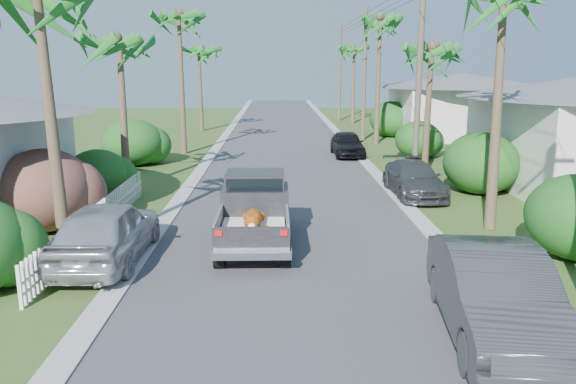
{
  "coord_description": "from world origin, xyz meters",
  "views": [
    {
      "loc": [
        -0.54,
        -11.3,
        5.09
      ],
      "look_at": [
        -0.18,
        5.13,
        1.4
      ],
      "focal_mm": 35.0,
      "sensor_mm": 36.0,
      "label": 1
    }
  ],
  "objects_px": {
    "parked_car_rm": "(414,179)",
    "palm_r_c": "(380,18)",
    "palm_r_d": "(354,47)",
    "palm_l_b": "(118,39)",
    "palm_l_d": "(199,49)",
    "parked_car_rf": "(347,144)",
    "parked_car_ln": "(107,232)",
    "palm_r_b": "(431,47)",
    "parked_car_rn": "(495,296)",
    "utility_pole_b": "(419,78)",
    "pickup_truck": "(255,209)",
    "house_right_far": "(459,108)",
    "utility_pole_c": "(364,74)",
    "utility_pole_d": "(340,72)",
    "palm_l_c": "(179,15)"
  },
  "relations": [
    {
      "from": "parked_car_rn",
      "to": "parked_car_rm",
      "type": "relative_size",
      "value": 1.14
    },
    {
      "from": "palm_l_d",
      "to": "utility_pole_c",
      "type": "bearing_deg",
      "value": -26.38
    },
    {
      "from": "palm_r_d",
      "to": "utility_pole_b",
      "type": "xyz_separation_m",
      "value": [
        -0.9,
        -27.0,
        -2.14
      ]
    },
    {
      "from": "palm_l_c",
      "to": "palm_r_c",
      "type": "height_order",
      "value": "palm_r_c"
    },
    {
      "from": "palm_r_b",
      "to": "palm_l_d",
      "type": "bearing_deg",
      "value": 124.59
    },
    {
      "from": "palm_l_b",
      "to": "utility_pole_d",
      "type": "distance_m",
      "value": 33.42
    },
    {
      "from": "parked_car_ln",
      "to": "utility_pole_b",
      "type": "distance_m",
      "value": 15.07
    },
    {
      "from": "palm_r_b",
      "to": "utility_pole_d",
      "type": "bearing_deg",
      "value": 92.05
    },
    {
      "from": "palm_l_c",
      "to": "house_right_far",
      "type": "xyz_separation_m",
      "value": [
        19.0,
        8.0,
        -5.79
      ]
    },
    {
      "from": "pickup_truck",
      "to": "utility_pole_b",
      "type": "relative_size",
      "value": 0.57
    },
    {
      "from": "palm_l_b",
      "to": "palm_r_c",
      "type": "distance_m",
      "value": 19.21
    },
    {
      "from": "palm_r_d",
      "to": "house_right_far",
      "type": "xyz_separation_m",
      "value": [
        6.5,
        -10.0,
        -4.62
      ]
    },
    {
      "from": "palm_r_b",
      "to": "utility_pole_d",
      "type": "xyz_separation_m",
      "value": [
        -1.0,
        28.0,
        -1.35
      ]
    },
    {
      "from": "parked_car_rm",
      "to": "palm_l_c",
      "type": "bearing_deg",
      "value": 132.4
    },
    {
      "from": "utility_pole_b",
      "to": "utility_pole_c",
      "type": "xyz_separation_m",
      "value": [
        0.0,
        15.0,
        0.0
      ]
    },
    {
      "from": "parked_car_rm",
      "to": "palm_r_c",
      "type": "relative_size",
      "value": 0.49
    },
    {
      "from": "palm_l_b",
      "to": "utility_pole_b",
      "type": "relative_size",
      "value": 0.82
    },
    {
      "from": "palm_l_b",
      "to": "palm_l_c",
      "type": "height_order",
      "value": "palm_l_c"
    },
    {
      "from": "palm_l_d",
      "to": "palm_r_b",
      "type": "bearing_deg",
      "value": -55.41
    },
    {
      "from": "palm_l_b",
      "to": "utility_pole_b",
      "type": "height_order",
      "value": "utility_pole_b"
    },
    {
      "from": "parked_car_rm",
      "to": "palm_l_d",
      "type": "distance_m",
      "value": 26.69
    },
    {
      "from": "parked_car_rn",
      "to": "palm_r_c",
      "type": "distance_m",
      "value": 28.54
    },
    {
      "from": "parked_car_rn",
      "to": "palm_l_d",
      "type": "bearing_deg",
      "value": 112.39
    },
    {
      "from": "palm_l_b",
      "to": "house_right_far",
      "type": "xyz_separation_m",
      "value": [
        19.8,
        18.0,
        -4.03
      ]
    },
    {
      "from": "palm_l_d",
      "to": "palm_r_b",
      "type": "relative_size",
      "value": 1.07
    },
    {
      "from": "utility_pole_c",
      "to": "palm_r_b",
      "type": "bearing_deg",
      "value": -85.6
    },
    {
      "from": "palm_l_c",
      "to": "utility_pole_c",
      "type": "distance_m",
      "value": 13.47
    },
    {
      "from": "pickup_truck",
      "to": "palm_l_b",
      "type": "distance_m",
      "value": 10.58
    },
    {
      "from": "parked_car_ln",
      "to": "palm_l_b",
      "type": "height_order",
      "value": "palm_l_b"
    },
    {
      "from": "parked_car_rm",
      "to": "parked_car_rf",
      "type": "xyz_separation_m",
      "value": [
        -1.4,
        10.18,
        0.05
      ]
    },
    {
      "from": "house_right_far",
      "to": "utility_pole_d",
      "type": "relative_size",
      "value": 1.0
    },
    {
      "from": "parked_car_rf",
      "to": "palm_r_b",
      "type": "height_order",
      "value": "palm_r_b"
    },
    {
      "from": "pickup_truck",
      "to": "utility_pole_d",
      "type": "xyz_separation_m",
      "value": [
        6.75,
        38.33,
        3.59
      ]
    },
    {
      "from": "parked_car_ln",
      "to": "palm_r_d",
      "type": "height_order",
      "value": "palm_r_d"
    },
    {
      "from": "palm_r_d",
      "to": "palm_l_b",
      "type": "bearing_deg",
      "value": -115.41
    },
    {
      "from": "palm_l_d",
      "to": "house_right_far",
      "type": "xyz_separation_m",
      "value": [
        19.5,
        -4.0,
        -4.32
      ]
    },
    {
      "from": "parked_car_rm",
      "to": "parked_car_ln",
      "type": "distance_m",
      "value": 12.59
    },
    {
      "from": "parked_car_rf",
      "to": "parked_car_rn",
      "type": "bearing_deg",
      "value": -91.17
    },
    {
      "from": "parked_car_ln",
      "to": "palm_l_d",
      "type": "distance_m",
      "value": 31.56
    },
    {
      "from": "parked_car_ln",
      "to": "palm_l_d",
      "type": "bearing_deg",
      "value": -86.38
    },
    {
      "from": "parked_car_rn",
      "to": "utility_pole_b",
      "type": "xyz_separation_m",
      "value": [
        2.0,
        14.48,
        3.75
      ]
    },
    {
      "from": "house_right_far",
      "to": "utility_pole_c",
      "type": "height_order",
      "value": "utility_pole_c"
    },
    {
      "from": "palm_r_b",
      "to": "palm_l_b",
      "type": "bearing_deg",
      "value": -167.38
    },
    {
      "from": "parked_car_ln",
      "to": "palm_l_d",
      "type": "height_order",
      "value": "palm_l_d"
    },
    {
      "from": "palm_l_c",
      "to": "parked_car_ln",
      "type": "bearing_deg",
      "value": -86.99
    },
    {
      "from": "parked_car_rf",
      "to": "palm_l_c",
      "type": "height_order",
      "value": "palm_l_c"
    },
    {
      "from": "parked_car_rf",
      "to": "palm_l_c",
      "type": "xyz_separation_m",
      "value": [
        -9.6,
        1.19,
        7.2
      ]
    },
    {
      "from": "parked_car_rm",
      "to": "utility_pole_d",
      "type": "relative_size",
      "value": 0.51
    },
    {
      "from": "parked_car_rm",
      "to": "house_right_far",
      "type": "relative_size",
      "value": 0.51
    },
    {
      "from": "pickup_truck",
      "to": "utility_pole_d",
      "type": "distance_m",
      "value": 39.08
    }
  ]
}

